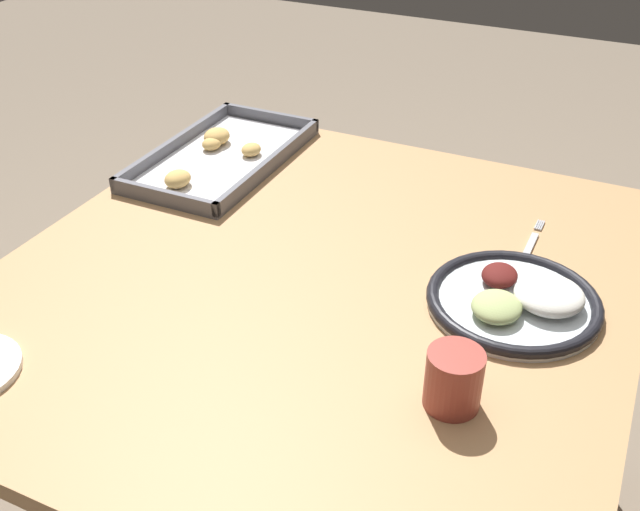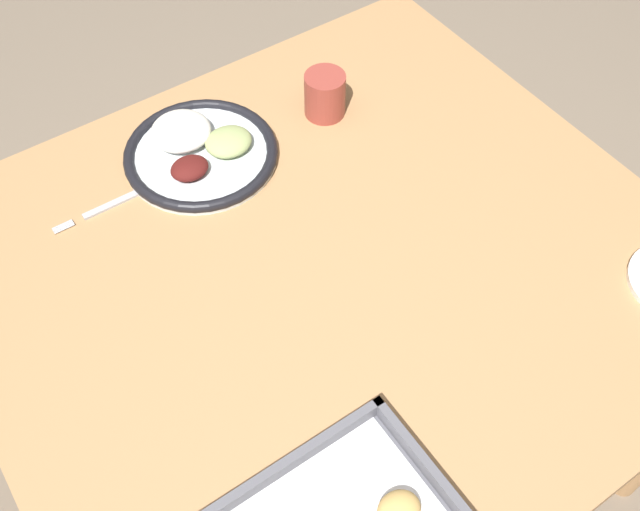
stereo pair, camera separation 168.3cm
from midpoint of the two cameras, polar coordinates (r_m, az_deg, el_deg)
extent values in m
plane|color=#7A6B59|center=(1.56, -11.90, -39.62)|extent=(8.00, 8.00, 0.00)
cube|color=#AD7F51|center=(0.88, -21.82, -40.88)|extent=(1.09, 1.02, 0.03)
cylinder|color=#AD7F51|center=(1.33, -4.33, -11.44)|extent=(0.06, 0.06, 0.68)
cylinder|color=#AD7F51|center=(1.51, -43.59, -28.19)|extent=(0.06, 0.06, 0.68)
cylinder|color=silver|center=(0.96, -32.43, -23.55)|extent=(0.27, 0.27, 0.01)
torus|color=black|center=(0.95, -32.60, -23.45)|extent=(0.27, 0.27, 0.02)
ellipsoid|color=silver|center=(0.96, -34.31, -20.67)|extent=(0.11, 0.11, 0.04)
ellipsoid|color=#511614|center=(0.94, -34.79, -25.83)|extent=(0.07, 0.06, 0.03)
ellipsoid|color=#9EAD6B|center=(0.92, -29.94, -23.04)|extent=(0.08, 0.08, 0.03)
cube|color=#B2B2B7|center=(1.01, -40.35, -26.96)|extent=(0.16, 0.01, 0.00)
cylinder|color=#B2B2B7|center=(1.07, -46.44, -28.25)|extent=(0.04, 0.00, 0.00)
cylinder|color=#B2B2B7|center=(1.07, -46.44, -28.43)|extent=(0.04, 0.00, 0.00)
cylinder|color=#B2B2B7|center=(1.07, -46.43, -28.61)|extent=(0.04, 0.00, 0.00)
cylinder|color=#B2B2B7|center=(1.07, -46.43, -28.79)|extent=(0.04, 0.00, 0.00)
cube|color=#595960|center=(1.00, -44.43, -59.13)|extent=(0.44, 0.01, 0.03)
cube|color=#595960|center=(0.93, -17.05, -64.59)|extent=(0.01, 0.25, 0.03)
ellipsoid|color=tan|center=(0.95, -25.14, -66.15)|extent=(0.06, 0.05, 0.03)
cylinder|color=#993D33|center=(0.86, -17.89, -17.94)|extent=(0.08, 0.08, 0.08)
camera|label=1|loc=(0.84, 24.52, 41.53)|focal=42.00mm
camera|label=2|loc=(0.84, -155.48, -41.53)|focal=42.00mm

